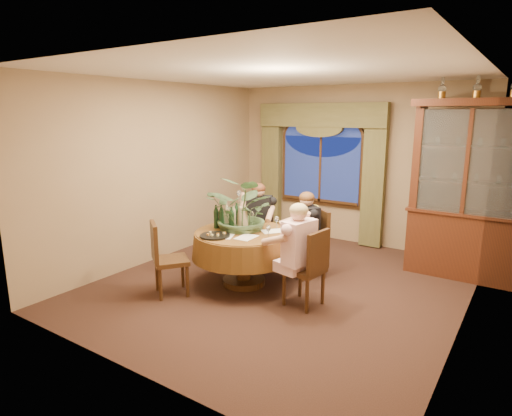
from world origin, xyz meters
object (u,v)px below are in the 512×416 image
Objects in this scene: stoneware_vase at (243,217)px; wine_bottle_0 at (237,214)px; chair_right at (304,268)px; wine_bottle_4 at (232,219)px; chair_back at (258,232)px; person_scarf at (307,235)px; oil_lamp_left at (442,86)px; wine_bottle_3 at (216,217)px; china_cabinet at (466,191)px; dining_table at (244,258)px; wine_bottle_2 at (234,216)px; olive_bowl at (247,231)px; oil_lamp_center at (478,85)px; chair_front_left at (171,259)px; wine_bottle_1 at (227,214)px; centerpiece_plant at (245,184)px; person_pink at (299,256)px; chair_back_right at (309,244)px; person_back at (259,223)px; wine_bottle_5 at (221,217)px.

wine_bottle_0 is (-0.15, 0.07, 0.01)m from stoneware_vase.
wine_bottle_4 is (-1.15, 0.08, 0.44)m from chair_right.
chair_back is 3.19× the size of stoneware_vase.
chair_back is 0.77× the size of person_scarf.
wine_bottle_4 is (-2.13, -2.05, -1.76)m from oil_lamp_left.
wine_bottle_3 and wine_bottle_4 have the same top height.
china_cabinet is 2.61× the size of chair_right.
dining_table is 0.96m from person_scarf.
olive_bowl is at bearing -21.70° from wine_bottle_2.
chair_front_left is at bearing -137.08° from oil_lamp_center.
wine_bottle_4 is at bearing -38.24° from wine_bottle_1.
stoneware_vase is 0.17m from wine_bottle_0.
centerpiece_plant is (-2.47, -1.88, -1.29)m from oil_lamp_center.
chair_back is 2.91× the size of wine_bottle_1.
wine_bottle_3 is (-1.38, 0.16, 0.27)m from person_pink.
wine_bottle_3 is (-1.02, -0.77, 0.29)m from person_scarf.
oil_lamp_center is at bearing 37.24° from centerpiece_plant.
person_scarf is 1.11m from wine_bottle_4.
wine_bottle_1 is (-0.11, -0.09, 0.00)m from wine_bottle_0.
chair_front_left is (-2.56, -2.79, -2.19)m from oil_lamp_left.
chair_back_right is (0.60, 0.77, 0.10)m from dining_table.
dining_table is 4.29× the size of wine_bottle_3.
wine_bottle_3 is at bearing 77.41° from person_scarf.
wine_bottle_4 is at bearing -136.09° from oil_lamp_left.
wine_bottle_1 reaches higher than chair_back_right.
chair_back is at bearing 88.85° from wine_bottle_1.
wine_bottle_2 reaches higher than chair_front_left.
person_pink is at bearing -14.49° from wine_bottle_2.
person_back is 0.72m from wine_bottle_0.
person_scarf reaches higher than chair_back_right.
person_pink is at bearing -14.15° from wine_bottle_1.
wine_bottle_2 is 1.00× the size of wine_bottle_5.
person_back is at bearing 85.78° from wine_bottle_1.
person_scarf reaches higher than chair_front_left.
person_pink is 0.91m from olive_bowl.
wine_bottle_4 reaches higher than chair_front_left.
oil_lamp_center reaches higher than wine_bottle_0.
wine_bottle_4 is (-1.12, 0.17, 0.27)m from person_pink.
wine_bottle_5 is at bearing 95.24° from person_pink.
person_pink reaches higher than wine_bottle_2.
wine_bottle_2 is (0.09, -0.77, 0.28)m from person_back.
person_scarf is 3.80× the size of wine_bottle_2.
chair_right is 1.70m from chair_back.
dining_table is 3.63m from oil_lamp_left.
person_scarf is 1.24m from wine_bottle_5.
person_scarf is 3.80× the size of wine_bottle_1.
wine_bottle_3 is (-2.39, -2.06, -1.76)m from oil_lamp_left.
chair_back_right is 1.04m from stoneware_vase.
wine_bottle_4 is 0.18m from wine_bottle_5.
wine_bottle_0 is 0.31m from wine_bottle_3.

